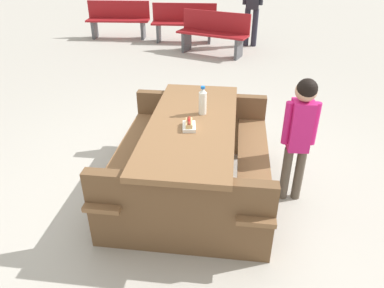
{
  "coord_description": "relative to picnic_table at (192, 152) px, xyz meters",
  "views": [
    {
      "loc": [
        2.76,
        0.56,
        2.15
      ],
      "look_at": [
        0.0,
        0.0,
        0.52
      ],
      "focal_mm": 33.5,
      "sensor_mm": 36.0,
      "label": 1
    }
  ],
  "objects": [
    {
      "name": "ground_plane",
      "position": [
        0.0,
        0.0,
        -0.44
      ],
      "size": [
        30.0,
        30.0,
        0.0
      ],
      "primitive_type": "plane",
      "color": "#B7B2A8",
      "rests_on": "ground"
    },
    {
      "name": "picnic_table",
      "position": [
        0.0,
        0.0,
        0.0
      ],
      "size": [
        1.9,
        1.53,
        0.75
      ],
      "color": "brown",
      "rests_on": "ground"
    },
    {
      "name": "soda_bottle",
      "position": [
        -0.19,
        0.06,
        0.43
      ],
      "size": [
        0.07,
        0.07,
        0.26
      ],
      "color": "silver",
      "rests_on": "picnic_table"
    },
    {
      "name": "hotdog_tray",
      "position": [
        0.12,
        -0.0,
        0.34
      ],
      "size": [
        0.2,
        0.15,
        0.08
      ],
      "color": "white",
      "rests_on": "picnic_table"
    },
    {
      "name": "child_in_coat",
      "position": [
        -0.08,
        0.93,
        0.31
      ],
      "size": [
        0.19,
        0.29,
        1.19
      ],
      "color": "brown",
      "rests_on": "ground"
    },
    {
      "name": "park_bench_near",
      "position": [
        -4.79,
        -0.52,
        0.0
      ],
      "size": [
        0.78,
        1.55,
        0.85
      ],
      "color": "maroon",
      "rests_on": "ground"
    },
    {
      "name": "park_bench_mid",
      "position": [
        -5.74,
        -2.99,
        0.0
      ],
      "size": [
        0.62,
        1.54,
        0.85
      ],
      "color": "maroon",
      "rests_on": "ground"
    },
    {
      "name": "park_bench_far",
      "position": [
        -5.7,
        -1.35,
        0.0
      ],
      "size": [
        0.59,
        1.54,
        0.85
      ],
      "color": "maroon",
      "rests_on": "ground"
    }
  ]
}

